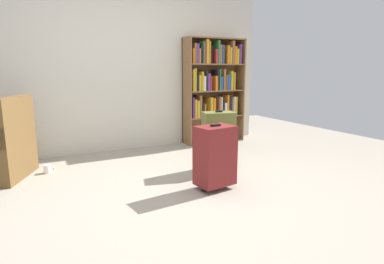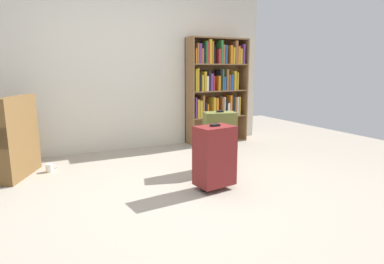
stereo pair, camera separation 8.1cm
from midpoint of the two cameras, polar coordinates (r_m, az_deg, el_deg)
The scene contains 6 objects.
ground_plane at distance 3.10m, azimuth -0.76°, elevation -11.42°, with size 8.13×8.13×0.00m, color #9E9384.
back_wall at distance 4.88m, azimuth -11.74°, elevation 12.20°, with size 4.65×0.10×2.60m, color beige.
bookshelf at distance 5.24m, azimuth 4.74°, elevation 8.32°, with size 1.00×0.30×1.67m.
mug at distance 4.13m, azimuth -23.42°, elevation -5.87°, with size 0.12×0.08×0.10m.
suitcase_olive at distance 3.80m, azimuth 5.51°, elevation -1.33°, with size 0.41×0.30×0.72m.
suitcase_dark_red at distance 3.20m, azimuth 4.77°, elevation -4.22°, with size 0.40×0.30×0.66m.
Camera 2 is at (-1.18, -2.61, 1.19)m, focal length 30.05 mm.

